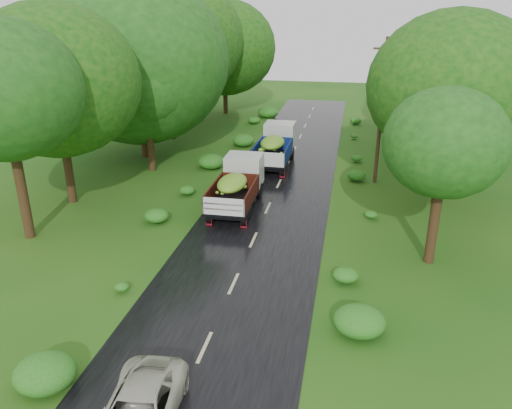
# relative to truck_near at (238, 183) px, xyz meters

# --- Properties ---
(ground) EXTENTS (120.00, 120.00, 0.00)m
(ground) POSITION_rel_truck_near_xyz_m (1.62, -11.82, -1.38)
(ground) COLOR #11460F
(ground) RESTS_ON ground
(road) EXTENTS (6.50, 80.00, 0.02)m
(road) POSITION_rel_truck_near_xyz_m (1.62, -6.82, -1.37)
(road) COLOR black
(road) RESTS_ON ground
(road_lines) EXTENTS (0.12, 69.60, 0.00)m
(road_lines) POSITION_rel_truck_near_xyz_m (1.62, -5.82, -1.36)
(road_lines) COLOR #BFB78C
(road_lines) RESTS_ON road
(truck_near) EXTENTS (2.12, 5.82, 2.44)m
(truck_near) POSITION_rel_truck_near_xyz_m (0.00, 0.00, 0.00)
(truck_near) COLOR black
(truck_near) RESTS_ON ground
(truck_far) EXTENTS (2.19, 6.02, 2.52)m
(truck_far) POSITION_rel_truck_near_xyz_m (0.80, 8.01, 0.05)
(truck_far) COLOR black
(truck_far) RESTS_ON ground
(utility_pole) EXTENTS (1.50, 0.25, 8.58)m
(utility_pole) POSITION_rel_truck_near_xyz_m (7.39, 5.61, 3.04)
(utility_pole) COLOR #382616
(utility_pole) RESTS_ON ground
(trees_left) EXTENTS (7.11, 33.76, 9.61)m
(trees_left) POSITION_rel_truck_near_xyz_m (-8.46, 10.51, 5.30)
(trees_left) COLOR black
(trees_left) RESTS_ON ground
(trees_right) EXTENTS (6.57, 31.29, 8.19)m
(trees_right) POSITION_rel_truck_near_xyz_m (10.99, 9.91, 4.22)
(trees_right) COLOR black
(trees_right) RESTS_ON ground
(shrubs) EXTENTS (11.90, 44.00, 0.70)m
(shrubs) POSITION_rel_truck_near_xyz_m (1.62, 2.18, -1.03)
(shrubs) COLOR #255F16
(shrubs) RESTS_ON ground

